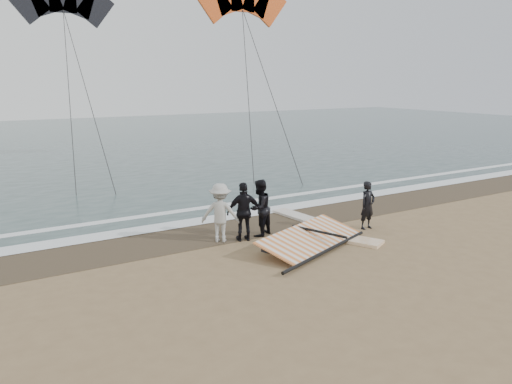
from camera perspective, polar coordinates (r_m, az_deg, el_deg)
ground at (r=14.60m, az=9.62°, el=-7.92°), size 120.00×120.00×0.00m
sea at (r=44.53m, az=-19.13°, el=5.47°), size 120.00×54.00×0.02m
wet_sand at (r=18.06m, az=0.34°, el=-3.67°), size 120.00×2.80×0.01m
foam_near at (r=19.22m, az=-1.83°, el=-2.59°), size 120.00×0.90×0.01m
foam_far at (r=20.68m, az=-4.12°, el=-1.52°), size 120.00×0.45×0.01m
man_main at (r=17.75m, az=12.64°, el=-1.48°), size 0.64×0.44×1.68m
board_white at (r=16.62m, az=9.85°, el=-5.17°), size 1.81×2.65×0.10m
board_cream at (r=18.93m, az=4.85°, el=-2.81°), size 0.86×2.42×0.10m
trio_cluster at (r=16.14m, az=-1.92°, el=-2.18°), size 2.68×1.30×1.92m
sail_rig at (r=15.77m, az=5.81°, el=-5.48°), size 4.30×3.05×0.51m
kite_red at (r=31.65m, az=-1.57°, el=20.72°), size 6.86×4.07×12.17m
kite_dark at (r=35.43m, az=-21.20°, el=19.26°), size 7.17×6.39×15.67m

